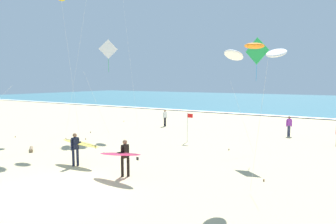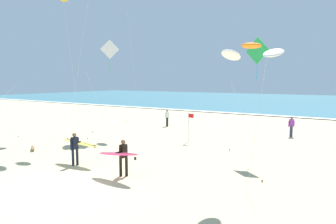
{
  "view_description": "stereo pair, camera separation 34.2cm",
  "coord_description": "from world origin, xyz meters",
  "px_view_note": "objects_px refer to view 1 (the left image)",
  "views": [
    {
      "loc": [
        9.55,
        -7.62,
        4.36
      ],
      "look_at": [
        0.47,
        7.21,
        2.51
      ],
      "focal_mm": 31.75,
      "sensor_mm": 36.0,
      "label": 1
    },
    {
      "loc": [
        9.84,
        -7.44,
        4.36
      ],
      "look_at": [
        0.47,
        7.21,
        2.51
      ],
      "focal_mm": 31.75,
      "sensor_mm": 36.0,
      "label": 2
    }
  ],
  "objects_px": {
    "kite_diamond_ivory_distant": "(108,51)",
    "bystander_purple_top": "(289,126)",
    "surfer_lead": "(78,145)",
    "driftwood_log": "(31,149)",
    "surfer_trailing": "(123,155)",
    "kite_arc_amber_low": "(254,52)",
    "kite_diamond_emerald_close": "(257,53)",
    "bystander_white_top": "(165,118)",
    "lifeguard_flag": "(188,124)"
  },
  "relations": [
    {
      "from": "kite_diamond_ivory_distant",
      "to": "bystander_purple_top",
      "type": "height_order",
      "value": "kite_diamond_ivory_distant"
    },
    {
      "from": "surfer_lead",
      "to": "kite_diamond_ivory_distant",
      "type": "distance_m",
      "value": 9.16
    },
    {
      "from": "driftwood_log",
      "to": "surfer_trailing",
      "type": "bearing_deg",
      "value": -6.89
    },
    {
      "from": "kite_arc_amber_low",
      "to": "kite_diamond_emerald_close",
      "type": "height_order",
      "value": "kite_diamond_emerald_close"
    },
    {
      "from": "bystander_purple_top",
      "to": "bystander_white_top",
      "type": "height_order",
      "value": "same"
    },
    {
      "from": "surfer_lead",
      "to": "bystander_white_top",
      "type": "relative_size",
      "value": 1.59
    },
    {
      "from": "surfer_lead",
      "to": "driftwood_log",
      "type": "relative_size",
      "value": 2.32
    },
    {
      "from": "kite_diamond_emerald_close",
      "to": "bystander_white_top",
      "type": "relative_size",
      "value": 4.25
    },
    {
      "from": "kite_diamond_emerald_close",
      "to": "driftwood_log",
      "type": "relative_size",
      "value": 6.2
    },
    {
      "from": "bystander_purple_top",
      "to": "bystander_white_top",
      "type": "bearing_deg",
      "value": -176.01
    },
    {
      "from": "lifeguard_flag",
      "to": "kite_arc_amber_low",
      "type": "bearing_deg",
      "value": -48.22
    },
    {
      "from": "kite_diamond_ivory_distant",
      "to": "lifeguard_flag",
      "type": "bearing_deg",
      "value": 16.34
    },
    {
      "from": "surfer_trailing",
      "to": "bystander_purple_top",
      "type": "distance_m",
      "value": 15.26
    },
    {
      "from": "surfer_lead",
      "to": "lifeguard_flag",
      "type": "distance_m",
      "value": 8.36
    },
    {
      "from": "bystander_white_top",
      "to": "driftwood_log",
      "type": "bearing_deg",
      "value": -98.1
    },
    {
      "from": "surfer_lead",
      "to": "bystander_purple_top",
      "type": "xyz_separation_m",
      "value": [
        7.86,
        14.2,
        -0.24
      ]
    },
    {
      "from": "bystander_purple_top",
      "to": "lifeguard_flag",
      "type": "relative_size",
      "value": 0.76
    },
    {
      "from": "surfer_trailing",
      "to": "lifeguard_flag",
      "type": "height_order",
      "value": "lifeguard_flag"
    },
    {
      "from": "surfer_lead",
      "to": "bystander_white_top",
      "type": "height_order",
      "value": "surfer_lead"
    },
    {
      "from": "surfer_trailing",
      "to": "surfer_lead",
      "type": "bearing_deg",
      "value": 173.91
    },
    {
      "from": "kite_diamond_ivory_distant",
      "to": "bystander_purple_top",
      "type": "relative_size",
      "value": 4.64
    },
    {
      "from": "kite_diamond_emerald_close",
      "to": "driftwood_log",
      "type": "height_order",
      "value": "kite_diamond_emerald_close"
    },
    {
      "from": "kite_diamond_ivory_distant",
      "to": "driftwood_log",
      "type": "distance_m",
      "value": 8.68
    },
    {
      "from": "surfer_lead",
      "to": "kite_diamond_emerald_close",
      "type": "bearing_deg",
      "value": 42.77
    },
    {
      "from": "kite_diamond_emerald_close",
      "to": "surfer_lead",
      "type": "bearing_deg",
      "value": -137.23
    },
    {
      "from": "kite_diamond_ivory_distant",
      "to": "bystander_purple_top",
      "type": "xyz_separation_m",
      "value": [
        11.56,
        7.84,
        -5.7
      ]
    },
    {
      "from": "kite_diamond_ivory_distant",
      "to": "bystander_white_top",
      "type": "relative_size",
      "value": 4.64
    },
    {
      "from": "driftwood_log",
      "to": "surfer_lead",
      "type": "bearing_deg",
      "value": -7.41
    },
    {
      "from": "kite_arc_amber_low",
      "to": "lifeguard_flag",
      "type": "relative_size",
      "value": 2.72
    },
    {
      "from": "bystander_white_top",
      "to": "driftwood_log",
      "type": "distance_m",
      "value": 12.94
    },
    {
      "from": "surfer_trailing",
      "to": "bystander_purple_top",
      "type": "xyz_separation_m",
      "value": [
        4.6,
        14.55,
        -0.24
      ]
    },
    {
      "from": "kite_arc_amber_low",
      "to": "lifeguard_flag",
      "type": "distance_m",
      "value": 10.68
    },
    {
      "from": "kite_diamond_emerald_close",
      "to": "bystander_white_top",
      "type": "distance_m",
      "value": 13.36
    },
    {
      "from": "driftwood_log",
      "to": "lifeguard_flag",
      "type": "bearing_deg",
      "value": 46.25
    },
    {
      "from": "kite_diamond_emerald_close",
      "to": "driftwood_log",
      "type": "xyz_separation_m",
      "value": [
        -12.15,
        -6.01,
        -5.78
      ]
    },
    {
      "from": "surfer_lead",
      "to": "surfer_trailing",
      "type": "xyz_separation_m",
      "value": [
        3.26,
        -0.35,
        -0.0
      ]
    },
    {
      "from": "surfer_trailing",
      "to": "kite_diamond_ivory_distant",
      "type": "height_order",
      "value": "kite_diamond_ivory_distant"
    },
    {
      "from": "surfer_lead",
      "to": "driftwood_log",
      "type": "bearing_deg",
      "value": 172.59
    },
    {
      "from": "kite_diamond_ivory_distant",
      "to": "kite_diamond_emerald_close",
      "type": "distance_m",
      "value": 10.91
    },
    {
      "from": "surfer_lead",
      "to": "kite_diamond_ivory_distant",
      "type": "xyz_separation_m",
      "value": [
        -3.7,
        6.36,
        5.46
      ]
    },
    {
      "from": "kite_arc_amber_low",
      "to": "bystander_white_top",
      "type": "xyz_separation_m",
      "value": [
        -11.85,
        12.7,
        -4.6
      ]
    },
    {
      "from": "surfer_trailing",
      "to": "kite_arc_amber_low",
      "type": "height_order",
      "value": "kite_arc_amber_low"
    },
    {
      "from": "kite_arc_amber_low",
      "to": "lifeguard_flag",
      "type": "bearing_deg",
      "value": 131.78
    },
    {
      "from": "kite_diamond_emerald_close",
      "to": "lifeguard_flag",
      "type": "bearing_deg",
      "value": 164.26
    },
    {
      "from": "surfer_lead",
      "to": "kite_arc_amber_low",
      "type": "xyz_separation_m",
      "value": [
        8.71,
        0.73,
        4.36
      ]
    },
    {
      "from": "kite_arc_amber_low",
      "to": "bystander_purple_top",
      "type": "bearing_deg",
      "value": 93.6
    },
    {
      "from": "kite_diamond_ivory_distant",
      "to": "driftwood_log",
      "type": "xyz_separation_m",
      "value": [
        -1.26,
        -5.71,
        -6.41
      ]
    },
    {
      "from": "surfer_lead",
      "to": "lifeguard_flag",
      "type": "xyz_separation_m",
      "value": [
        2.15,
        8.07,
        0.21
      ]
    },
    {
      "from": "lifeguard_flag",
      "to": "bystander_purple_top",
      "type": "bearing_deg",
      "value": 47.03
    },
    {
      "from": "kite_diamond_ivory_distant",
      "to": "kite_arc_amber_low",
      "type": "bearing_deg",
      "value": -24.38
    }
  ]
}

